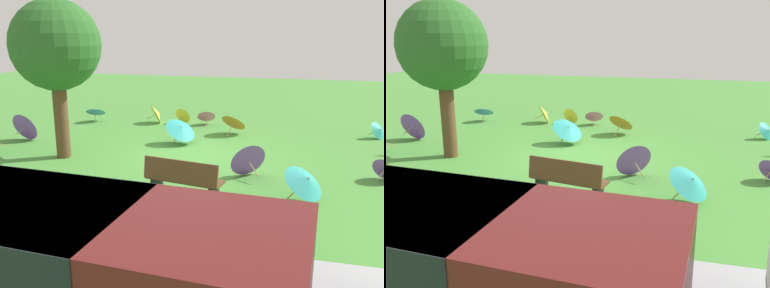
% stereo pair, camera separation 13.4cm
% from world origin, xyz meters
% --- Properties ---
extents(ground, '(40.00, 40.00, 0.00)m').
position_xyz_m(ground, '(0.00, 0.00, 0.00)').
color(ground, '#478C38').
extents(van_dark, '(4.72, 2.39, 1.53)m').
position_xyz_m(van_dark, '(-0.61, 6.98, 0.91)').
color(van_dark, '#591919').
rests_on(van_dark, ground).
extents(park_bench, '(1.66, 0.77, 0.90)m').
position_xyz_m(park_bench, '(-0.68, 2.99, 0.47)').
color(park_bench, brown).
rests_on(park_bench, ground).
extents(shade_tree, '(2.34, 2.34, 4.16)m').
position_xyz_m(shade_tree, '(3.31, 0.75, 2.94)').
color(shade_tree, brown).
rests_on(shade_tree, ground).
extents(parasol_orange_0, '(1.06, 1.00, 0.77)m').
position_xyz_m(parasol_orange_0, '(-0.79, -2.96, 0.45)').
color(parasol_orange_0, tan).
rests_on(parasol_orange_0, ground).
extents(parasol_blue_0, '(0.84, 0.82, 0.65)m').
position_xyz_m(parasol_blue_0, '(4.56, -3.69, 0.42)').
color(parasol_blue_0, tan).
rests_on(parasol_blue_0, ground).
extents(parasol_purple_0, '(0.99, 0.86, 0.92)m').
position_xyz_m(parasol_purple_0, '(5.39, -0.63, 0.46)').
color(parasol_purple_0, tan).
rests_on(parasol_purple_0, ground).
extents(parasol_yellow_0, '(0.68, 0.64, 0.60)m').
position_xyz_m(parasol_yellow_0, '(1.29, -4.22, 0.30)').
color(parasol_yellow_0, tan).
rests_on(parasol_yellow_0, ground).
extents(parasol_teal_0, '(1.14, 1.16, 0.83)m').
position_xyz_m(parasol_teal_0, '(-3.07, 2.50, 0.48)').
color(parasol_teal_0, tan).
rests_on(parasol_teal_0, ground).
extents(parasol_purple_1, '(1.02, 0.98, 0.88)m').
position_xyz_m(parasol_purple_1, '(-1.71, 1.08, 0.44)').
color(parasol_purple_1, tan).
rests_on(parasol_purple_1, ground).
extents(parasol_teal_1, '(0.71, 0.74, 0.58)m').
position_xyz_m(parasol_teal_1, '(-5.33, -3.49, 0.29)').
color(parasol_teal_1, tan).
rests_on(parasol_teal_1, ground).
extents(parasol_pink_0, '(0.77, 0.71, 0.62)m').
position_xyz_m(parasol_pink_0, '(0.43, -4.19, 0.36)').
color(parasol_pink_0, tan).
rests_on(parasol_pink_0, ground).
extents(parasol_yellow_1, '(0.74, 0.84, 0.71)m').
position_xyz_m(parasol_yellow_1, '(2.24, -4.02, 0.36)').
color(parasol_yellow_1, tan).
rests_on(parasol_yellow_1, ground).
extents(parasol_teal_2, '(1.24, 1.26, 0.83)m').
position_xyz_m(parasol_teal_2, '(0.56, -1.32, 0.49)').
color(parasol_teal_2, tan).
rests_on(parasol_teal_2, ground).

